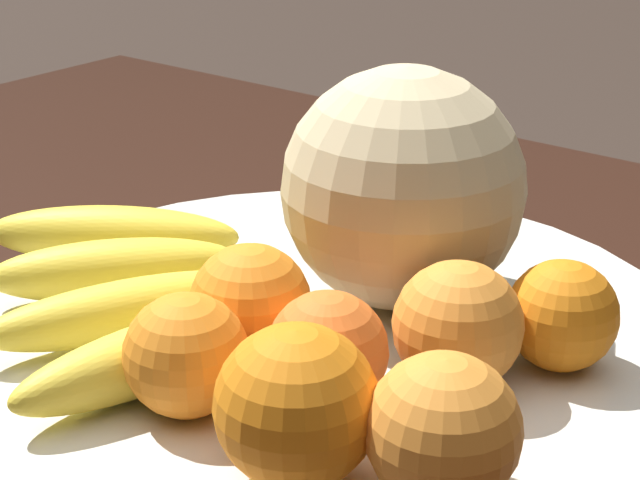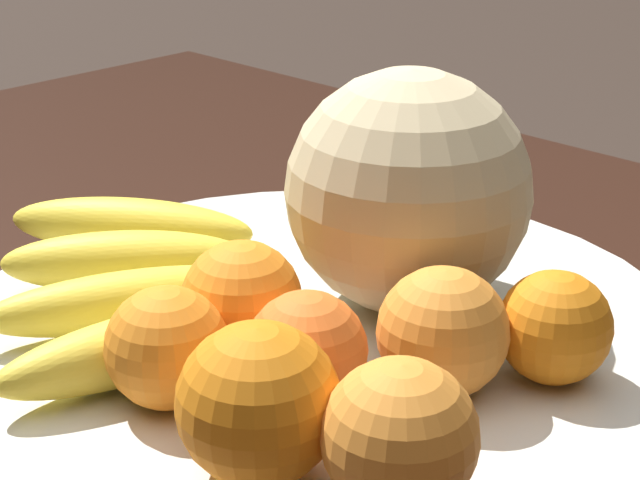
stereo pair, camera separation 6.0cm
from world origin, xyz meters
The scene contains 10 objects.
fruit_bowl centered at (-0.08, 0.04, 0.74)m, with size 0.43×0.43×0.02m.
melon centered at (-0.06, 0.10, 0.82)m, with size 0.14×0.14×0.14m.
banana_bunch centered at (-0.17, -0.02, 0.77)m, with size 0.25×0.24×0.04m.
orange_front_left centered at (-0.08, -0.02, 0.78)m, with size 0.07×0.07×0.07m.
orange_front_right centered at (0.07, -0.06, 0.78)m, with size 0.07×0.07×0.07m.
orange_mid_center centered at (0.02, 0.03, 0.78)m, with size 0.07×0.07×0.07m.
orange_back_left centered at (-0.07, -0.07, 0.78)m, with size 0.06×0.06×0.06m.
orange_back_right centered at (0.05, 0.08, 0.78)m, with size 0.06×0.06×0.06m.
orange_top_small centered at (-0.02, -0.03, 0.78)m, with size 0.06×0.06×0.06m.
orange_side_extra centered at (0.01, -0.08, 0.79)m, with size 0.07×0.07×0.07m.
Camera 1 is at (0.26, -0.39, 1.04)m, focal length 60.00 mm.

